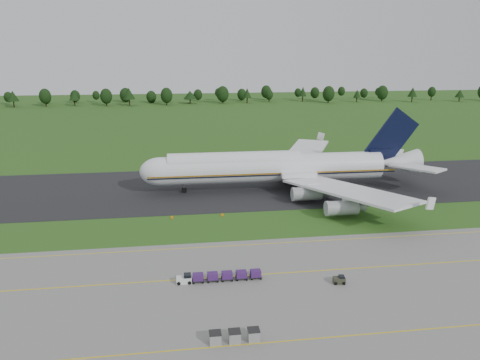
{
  "coord_description": "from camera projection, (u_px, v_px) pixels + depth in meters",
  "views": [
    {
      "loc": [
        -10.52,
        -89.29,
        35.12
      ],
      "look_at": [
        2.15,
        2.0,
        9.21
      ],
      "focal_mm": 35.0,
      "sensor_mm": 36.0,
      "label": 1
    }
  ],
  "objects": [
    {
      "name": "apron",
      "position": [
        261.0,
        316.0,
        63.61
      ],
      "size": [
        300.0,
        52.0,
        0.06
      ],
      "primitive_type": "cube",
      "color": "slate",
      "rests_on": "ground"
    },
    {
      "name": "taxiway",
      "position": [
        218.0,
        187.0,
        122.73
      ],
      "size": [
        300.0,
        40.0,
        0.08
      ],
      "primitive_type": "cube",
      "color": "black",
      "rests_on": "ground"
    },
    {
      "name": "baggage_train",
      "position": [
        218.0,
        276.0,
        73.15
      ],
      "size": [
        13.37,
        1.42,
        1.36
      ],
      "color": "white",
      "rests_on": "apron"
    },
    {
      "name": "uld_row",
      "position": [
        235.0,
        336.0,
        57.86
      ],
      "size": [
        6.31,
        1.51,
        1.49
      ],
      "color": "gray",
      "rests_on": "apron"
    },
    {
      "name": "edge_markers",
      "position": [
        197.0,
        216.0,
        100.85
      ],
      "size": [
        11.41,
        0.3,
        0.6
      ],
      "color": "orange",
      "rests_on": "ground"
    },
    {
      "name": "aircraft",
      "position": [
        278.0,
        167.0,
        119.88
      ],
      "size": [
        73.24,
        71.92,
        20.71
      ],
      "color": "white",
      "rests_on": "ground"
    },
    {
      "name": "utility_cart",
      "position": [
        339.0,
        280.0,
        72.39
      ],
      "size": [
        1.93,
        1.29,
        1.0
      ],
      "color": "#313323",
      "rests_on": "apron"
    },
    {
      "name": "ground",
      "position": [
        231.0,
        226.0,
        96.04
      ],
      "size": [
        600.0,
        600.0,
        0.0
      ],
      "primitive_type": "plane",
      "color": "#275118",
      "rests_on": "ground"
    },
    {
      "name": "tree_line",
      "position": [
        167.0,
        95.0,
        302.22
      ],
      "size": [
        525.45,
        22.96,
        11.88
      ],
      "color": "black",
      "rests_on": "ground"
    },
    {
      "name": "apron_markings",
      "position": [
        252.0,
        291.0,
        70.3
      ],
      "size": [
        300.0,
        30.2,
        0.01
      ],
      "color": "yellow",
      "rests_on": "apron"
    }
  ]
}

